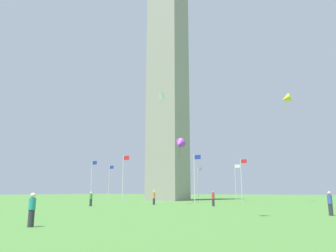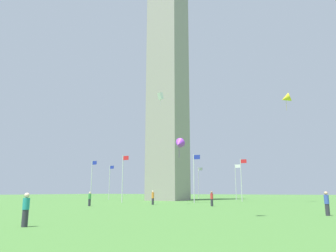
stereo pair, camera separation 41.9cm
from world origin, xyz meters
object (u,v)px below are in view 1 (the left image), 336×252
object	(u,v)px
flagpole_se	(151,181)
person_teal_shirt	(32,210)
person_red_shirt	(213,199)
obelisk_monument	(168,55)
flagpole_ne	(236,180)
kite_white_box	(162,96)
flagpole_s	(109,180)
kite_yellow_delta	(286,99)
flagpole_n	(242,178)
kite_purple_delta	(180,144)
flagpole_e	(198,181)
flagpole_nw	(195,176)
person_green_shirt	(91,199)
flagpole_w	(123,176)
person_orange_shirt	(154,198)
person_blue_shirt	(330,204)
flagpole_sw	(92,178)

from	to	relation	value
flagpole_se	person_teal_shirt	bearing A→B (deg)	-63.61
person_red_shirt	obelisk_monument	bearing A→B (deg)	-6.33
flagpole_ne	kite_white_box	world-z (taller)	kite_white_box
flagpole_s	flagpole_ne	bearing A→B (deg)	22.50
person_teal_shirt	kite_yellow_delta	distance (m)	47.25
flagpole_n	kite_purple_delta	distance (m)	12.91
flagpole_n	flagpole_e	bearing A→B (deg)	135.00
flagpole_nw	person_teal_shirt	size ratio (longest dim) A/B	4.50
person_green_shirt	kite_yellow_delta	size ratio (longest dim) A/B	0.54
person_teal_shirt	person_green_shirt	bearing A→B (deg)	-12.23
person_teal_shirt	flagpole_e	bearing A→B (deg)	-31.26
flagpole_w	kite_yellow_delta	bearing A→B (deg)	33.20
obelisk_monument	person_teal_shirt	bearing A→B (deg)	-69.10
flagpole_w	person_orange_shirt	distance (m)	9.64
person_orange_shirt	person_blue_shirt	distance (m)	23.07
flagpole_sw	person_green_shirt	bearing A→B (deg)	-47.96
flagpole_sw	person_red_shirt	xyz separation A→B (m)	(26.33, -8.79, -3.12)
flagpole_ne	kite_purple_delta	world-z (taller)	kite_purple_delta
flagpole_e	kite_white_box	bearing A→B (deg)	-74.48
flagpole_n	flagpole_sw	xyz separation A→B (m)	(-24.31, -10.07, 0.00)
flagpole_se	person_orange_shirt	xyz separation A→B (m)	(18.15, -28.56, -3.08)
person_green_shirt	flagpole_n	bearing A→B (deg)	-39.97
obelisk_monument	flagpole_e	distance (m)	28.99
flagpole_w	person_blue_shirt	bearing A→B (deg)	-26.73
flagpole_w	kite_yellow_delta	world-z (taller)	kite_yellow_delta
flagpole_ne	person_orange_shirt	bearing A→B (deg)	-93.99
flagpole_se	flagpole_nw	bearing A→B (deg)	-45.00
flagpole_e	flagpole_s	xyz separation A→B (m)	(-14.24, -14.24, 0.00)
flagpole_n	flagpole_sw	distance (m)	26.31
flagpole_se	flagpole_nw	xyz separation A→B (m)	(20.14, -20.14, 0.00)
person_teal_shirt	flagpole_nw	bearing A→B (deg)	-36.23
flagpole_e	flagpole_nw	distance (m)	26.31
person_green_shirt	kite_white_box	world-z (taller)	kite_white_box
person_blue_shirt	kite_yellow_delta	world-z (taller)	kite_yellow_delta
person_red_shirt	person_blue_shirt	bearing A→B (deg)	-175.48
person_green_shirt	kite_purple_delta	bearing A→B (deg)	-30.40
obelisk_monument	flagpole_s	world-z (taller)	obelisk_monument
flagpole_w	kite_white_box	bearing A→B (deg)	-24.15
flagpole_se	person_green_shirt	bearing A→B (deg)	-68.68
obelisk_monument	person_blue_shirt	distance (m)	49.62
person_orange_shirt	flagpole_s	bearing A→B (deg)	58.88
flagpole_se	flagpole_s	bearing A→B (deg)	-112.50
obelisk_monument	kite_purple_delta	xyz separation A→B (m)	(7.42, -9.69, -20.21)
flagpole_s	person_teal_shirt	distance (m)	53.66
flagpole_sw	flagpole_se	bearing A→B (deg)	90.00
flagpole_n	flagpole_sw	size ratio (longest dim) A/B	1.00
flagpole_n	flagpole_se	bearing A→B (deg)	157.50
person_orange_shirt	person_green_shirt	xyz separation A→B (m)	(-4.29, -6.94, -0.07)
flagpole_sw	kite_white_box	distance (m)	23.22
flagpole_ne	kite_white_box	xyz separation A→B (m)	(-1.04, -28.36, 10.35)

